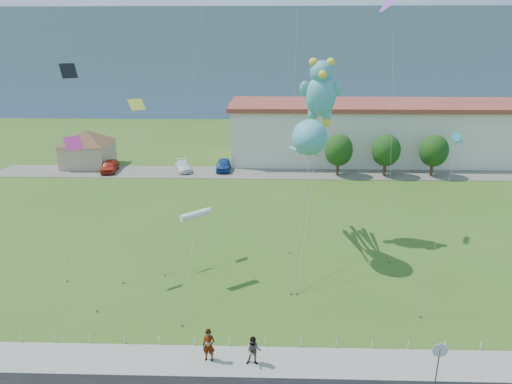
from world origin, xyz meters
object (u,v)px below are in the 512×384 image
pedestrian_left (209,345)px  parked_car_blue (223,165)px  warehouse (439,131)px  parked_car_white (183,166)px  pavilion (87,145)px  parked_car_red (110,166)px  teddy_bear_kite (321,91)px  stop_sign (439,354)px  pedestrian_right (254,351)px  octopus_kite (308,143)px

pedestrian_left → parked_car_blue: 38.79m
pedestrian_left → parked_car_blue: pedestrian_left is taller
warehouse → parked_car_white: size_ratio=13.69×
pavilion → parked_car_blue: 19.27m
pavilion → parked_car_red: 5.52m
pedestrian_left → warehouse: bearing=66.5°
warehouse → teddy_bear_kite: bearing=-125.5°
stop_sign → pedestrian_right: size_ratio=1.53×
stop_sign → parked_car_white: size_ratio=0.56×
teddy_bear_kite → parked_car_red: bearing=141.9°
pavilion → stop_sign: size_ratio=3.68×
pavilion → stop_sign: pavilion is taller
warehouse → stop_sign: bearing=-108.9°
warehouse → parked_car_red: 47.01m
warehouse → parked_car_red: size_ratio=13.40×
parked_car_red → parked_car_white: size_ratio=1.02×
octopus_kite → warehouse: bearing=56.2°
stop_sign → teddy_bear_kite: 22.39m
stop_sign → parked_car_blue: stop_sign is taller
warehouse → parked_car_white: 37.46m
pedestrian_left → parked_car_blue: bearing=101.8°
pedestrian_left → parked_car_blue: (-2.99, 38.68, -0.19)m
stop_sign → octopus_kite: size_ratio=0.20×
pavilion → pedestrian_left: size_ratio=4.93×
stop_sign → pedestrian_left: stop_sign is taller
parked_car_blue → teddy_bear_kite: teddy_bear_kite is taller
warehouse → parked_car_blue: (-30.96, -8.03, -3.28)m
parked_car_white → pedestrian_right: bearing=-91.8°
pedestrian_right → parked_car_blue: 39.31m
parked_car_white → parked_car_blue: 5.39m
teddy_bear_kite → warehouse: bearing=54.5°
warehouse → parked_car_blue: warehouse is taller
pedestrian_right → parked_car_red: size_ratio=0.36×
pedestrian_right → parked_car_blue: (-5.38, 38.94, -0.08)m
pavilion → stop_sign: (33.50, -42.21, -1.15)m
parked_car_red → pavilion: bearing=135.1°
stop_sign → parked_car_red: stop_sign is taller
parked_car_red → octopus_kite: bearing=-51.4°
pedestrian_left → teddy_bear_kite: (7.29, 17.71, 11.56)m
octopus_kite → teddy_bear_kite: 5.30m
parked_car_blue → teddy_bear_kite: 26.14m
warehouse → parked_car_white: (-36.33, -8.45, -3.42)m
parked_car_blue → octopus_kite: bearing=-71.9°
pedestrian_left → pavilion: bearing=125.8°
warehouse → octopus_kite: octopus_kite is taller
warehouse → octopus_kite: bearing=-123.8°
warehouse → pedestrian_left: warehouse is taller
parked_car_white → parked_car_blue: (5.37, 0.42, 0.13)m
stop_sign → octopus_kite: octopus_kite is taller
pavilion → stop_sign: 53.90m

